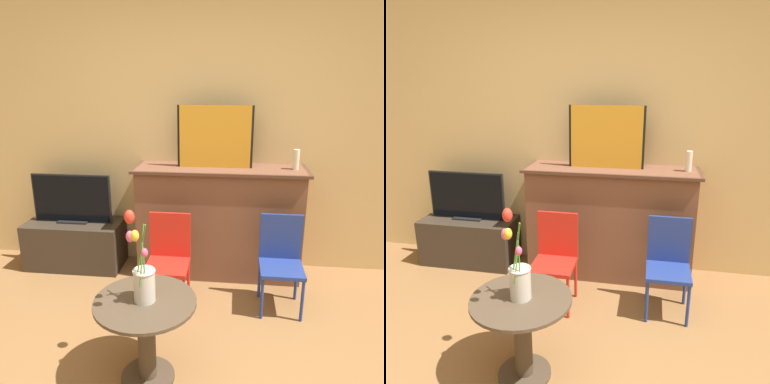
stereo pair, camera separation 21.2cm
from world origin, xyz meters
TOP-DOWN VIEW (x-y plane):
  - wall_back at (0.00, 2.13)m, footprint 8.00×0.06m
  - fireplace_mantel at (0.20, 1.89)m, footprint 1.52×0.46m
  - painting at (0.15, 1.90)m, footprint 0.65×0.03m
  - mantel_candle at (0.84, 1.89)m, footprint 0.05×0.05m
  - tv_stand at (-1.19, 1.87)m, footprint 0.91×0.42m
  - tv_monitor at (-1.19, 1.88)m, footprint 0.75×0.12m
  - chair_red at (-0.18, 1.34)m, footprint 0.33×0.33m
  - chair_blue at (0.71, 1.40)m, footprint 0.33×0.33m
  - side_table at (-0.17, 0.51)m, footprint 0.60×0.60m
  - vase_tulips at (-0.18, 0.51)m, footprint 0.19×0.28m

SIDE VIEW (x-z plane):
  - tv_stand at x=-1.19m, z-range 0.00..0.45m
  - side_table at x=-0.17m, z-range 0.08..0.62m
  - chair_red at x=-0.18m, z-range 0.05..0.79m
  - chair_blue at x=0.71m, z-range 0.05..0.79m
  - fireplace_mantel at x=0.20m, z-range 0.01..1.03m
  - tv_monitor at x=-1.19m, z-range 0.44..0.91m
  - vase_tulips at x=-0.18m, z-range 0.45..0.96m
  - mantel_candle at x=0.84m, z-range 1.02..1.19m
  - painting at x=0.15m, z-range 1.02..1.55m
  - wall_back at x=0.00m, z-range 0.00..2.70m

